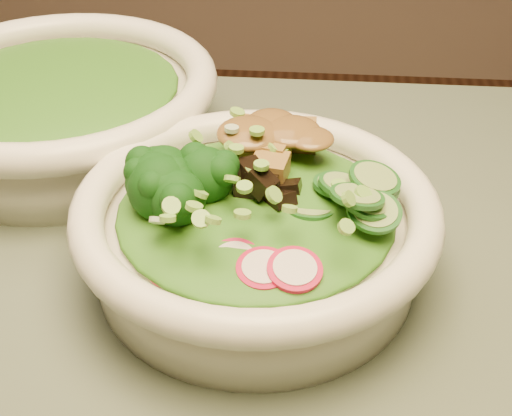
{
  "coord_description": "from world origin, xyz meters",
  "views": [
    {
      "loc": [
        -0.14,
        -0.28,
        1.08
      ],
      "look_at": [
        -0.17,
        0.09,
        0.8
      ],
      "focal_mm": 50.0,
      "sensor_mm": 36.0,
      "label": 1
    }
  ],
  "objects": [
    {
      "name": "radish_slices",
      "position": [
        -0.17,
        0.03,
        0.81
      ],
      "size": [
        0.1,
        0.04,
        0.02
      ],
      "primitive_type": null,
      "rotation": [
        0.0,
        0.0,
        -0.05
      ],
      "color": "#B10D34",
      "rests_on": "salad_bowl"
    },
    {
      "name": "side_lettuce",
      "position": [
        -0.35,
        0.25,
        0.81
      ],
      "size": [
        0.18,
        0.18,
        0.02
      ],
      "primitive_type": "ellipsoid",
      "color": "#285612",
      "rests_on": "side_bowl"
    },
    {
      "name": "side_bowl",
      "position": [
        -0.35,
        0.25,
        0.79
      ],
      "size": [
        0.27,
        0.27,
        0.07
      ],
      "rotation": [
        0.0,
        0.0,
        0.24
      ],
      "color": "white",
      "rests_on": "dining_table"
    },
    {
      "name": "salad_bowl",
      "position": [
        -0.17,
        0.09,
        0.79
      ],
      "size": [
        0.25,
        0.25,
        0.07
      ],
      "rotation": [
        0.0,
        0.0,
        -0.05
      ],
      "color": "white",
      "rests_on": "dining_table"
    },
    {
      "name": "broccoli_florets",
      "position": [
        -0.23,
        0.09,
        0.82
      ],
      "size": [
        0.08,
        0.07,
        0.04
      ],
      "primitive_type": null,
      "rotation": [
        0.0,
        0.0,
        -0.05
      ],
      "color": "black",
      "rests_on": "salad_bowl"
    },
    {
      "name": "lettuce_bed",
      "position": [
        -0.17,
        0.09,
        0.81
      ],
      "size": [
        0.19,
        0.19,
        0.02
      ],
      "primitive_type": "ellipsoid",
      "color": "#285612",
      "rests_on": "salad_bowl"
    },
    {
      "name": "peanut_sauce",
      "position": [
        -0.17,
        0.15,
        0.83
      ],
      "size": [
        0.06,
        0.05,
        0.01
      ],
      "primitive_type": "ellipsoid",
      "color": "brown",
      "rests_on": "tofu_cubes"
    },
    {
      "name": "scallion_garnish",
      "position": [
        -0.17,
        0.09,
        0.83
      ],
      "size": [
        0.17,
        0.17,
        0.02
      ],
      "primitive_type": null,
      "color": "#73AF3D",
      "rests_on": "salad_bowl"
    },
    {
      "name": "tofu_cubes",
      "position": [
        -0.17,
        0.15,
        0.82
      ],
      "size": [
        0.08,
        0.06,
        0.03
      ],
      "primitive_type": null,
      "rotation": [
        0.0,
        0.0,
        -0.05
      ],
      "color": "olive",
      "rests_on": "salad_bowl"
    },
    {
      "name": "mushroom_heap",
      "position": [
        -0.17,
        0.11,
        0.82
      ],
      "size": [
        0.07,
        0.07,
        0.04
      ],
      "primitive_type": null,
      "rotation": [
        0.0,
        0.0,
        -0.05
      ],
      "color": "black",
      "rests_on": "salad_bowl"
    },
    {
      "name": "cucumber_slices",
      "position": [
        -0.11,
        0.09,
        0.82
      ],
      "size": [
        0.07,
        0.07,
        0.03
      ],
      "primitive_type": null,
      "rotation": [
        0.0,
        0.0,
        -0.05
      ],
      "color": "#89AE61",
      "rests_on": "salad_bowl"
    }
  ]
}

